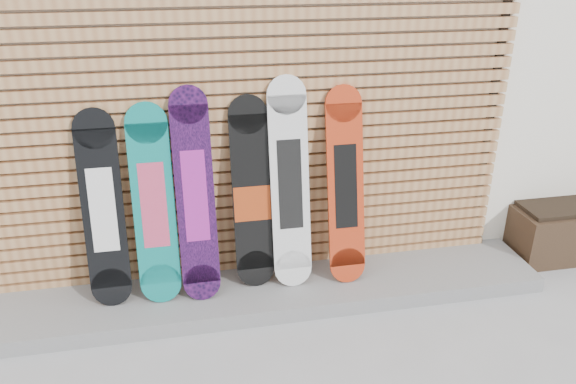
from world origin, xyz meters
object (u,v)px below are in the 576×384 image
Objects in this scene: snowboard_0 at (103,210)px; snowboard_4 at (290,184)px; snowboard_2 at (195,196)px; planter_box at (573,230)px; snowboard_1 at (154,205)px; snowboard_5 at (346,186)px; snowboard_3 at (252,195)px.

snowboard_0 is 0.89× the size of snowboard_4.
planter_box is at bearing 1.16° from snowboard_2.
snowboard_1 is 0.91× the size of snowboard_4.
snowboard_1 is 0.30m from snowboard_2.
snowboard_2 is (0.29, -0.01, 0.05)m from snowboard_1.
snowboard_2 is (-3.20, -0.07, 0.64)m from planter_box.
planter_box is 0.69× the size of snowboard_4.
snowboard_1 is at bearing 179.76° from snowboard_5.
snowboard_0 is 0.64m from snowboard_2.
snowboard_3 is (1.05, 0.02, 0.01)m from snowboard_0.
snowboard_0 is (-3.84, -0.04, 0.58)m from planter_box.
snowboard_2 is 0.69m from snowboard_4.
snowboard_1 reaches higher than planter_box.
snowboard_2 is (0.64, -0.03, 0.06)m from snowboard_0.
planter_box is 2.18m from snowboard_5.
snowboard_4 is (0.69, 0.02, 0.02)m from snowboard_2.
snowboard_1 is (-3.49, -0.05, 0.59)m from planter_box.
planter_box is 2.60m from snowboard_4.
snowboard_0 reaches higher than planter_box.
snowboard_3 reaches higher than snowboard_1.
planter_box is at bearing 0.30° from snowboard_3.
snowboard_3 reaches higher than planter_box.
snowboard_0 is 0.97× the size of snowboard_3.
planter_box is 0.76× the size of snowboard_1.
planter_box is 0.77× the size of snowboard_0.
planter_box is 3.27m from snowboard_2.
snowboard_5 is (0.42, -0.02, -0.04)m from snowboard_4.
snowboard_0 is at bearing 177.56° from snowboard_2.
snowboard_3 is at bearing 1.27° from snowboard_0.
snowboard_2 reaches higher than snowboard_1.
snowboard_4 is at bearing 0.63° from snowboard_1.
snowboard_5 reaches higher than snowboard_0.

